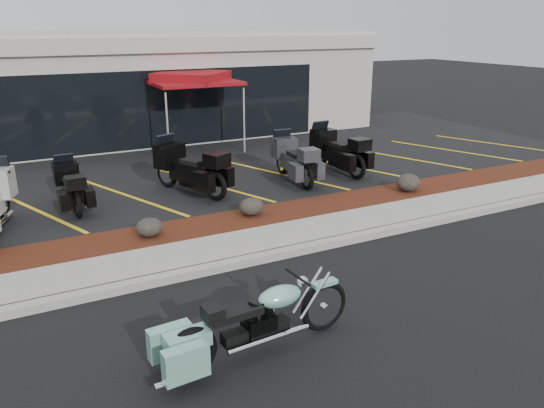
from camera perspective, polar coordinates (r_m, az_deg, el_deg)
ground at (r=9.76m, az=5.38°, el=-7.23°), size 90.00×90.00×0.00m
curb at (r=10.42m, az=2.74°, el=-4.95°), size 24.00×0.25×0.15m
sidewalk at (r=10.98m, az=0.92°, el=-3.64°), size 24.00×1.20×0.15m
mulch_bed at (r=11.98m, az=-1.79°, el=-1.66°), size 24.00×1.20×0.16m
upper_lot at (r=16.80m, az=-9.78°, el=4.10°), size 26.00×9.60×0.15m
dealership_building at (r=22.44m, az=-15.12°, el=12.44°), size 18.00×8.16×4.00m
boulder_left at (r=11.05m, az=-13.07°, el=-2.45°), size 0.55×0.46×0.39m
boulder_mid at (r=11.95m, az=-2.23°, el=-0.27°), size 0.58×0.48×0.41m
boulder_right at (r=14.11m, az=14.43°, el=2.26°), size 0.65×0.54×0.46m
hero_cruiser at (r=7.79m, az=5.60°, el=-10.14°), size 2.96×0.94×1.03m
touring_black_front at (r=13.82m, az=-21.30°, el=2.69°), size 0.82×2.02×1.17m
touring_black_mid at (r=14.17m, az=-11.31°, el=4.55°), size 1.85×2.62×1.43m
touring_grey at (r=15.16m, az=1.12°, el=5.64°), size 1.07×2.33×1.32m
touring_black_rear at (r=16.13m, az=5.20°, el=6.48°), size 1.07×2.43×1.38m
traffic_cone at (r=16.37m, az=-11.42°, el=4.68°), size 0.29×0.29×0.44m
popup_canopy at (r=18.34m, az=-8.63°, el=13.13°), size 3.22×3.22×2.60m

